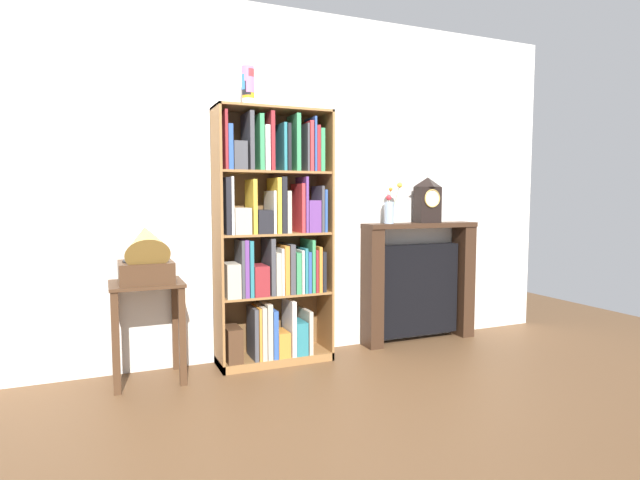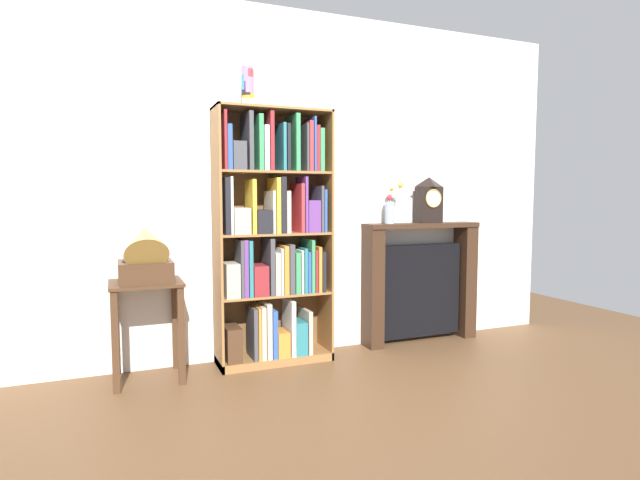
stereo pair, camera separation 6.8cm
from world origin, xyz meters
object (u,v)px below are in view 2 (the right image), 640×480
(fireplace_mantel, at_px, (420,283))
(mantel_clock, at_px, (429,200))
(bookshelf, at_px, (272,246))
(side_table_left, at_px, (147,310))
(cup_stack, at_px, (248,87))
(gramophone, at_px, (146,255))
(flower_vase, at_px, (390,209))

(fireplace_mantel, bearing_deg, mantel_clock, -16.76)
(bookshelf, relative_size, side_table_left, 2.79)
(cup_stack, height_order, mantel_clock, cup_stack)
(gramophone, bearing_deg, bookshelf, 5.90)
(side_table_left, height_order, fireplace_mantel, fireplace_mantel)
(side_table_left, bearing_deg, gramophone, -90.00)
(fireplace_mantel, xyz_separation_m, mantel_clock, (0.07, -0.02, 0.72))
(gramophone, distance_m, flower_vase, 1.97)
(cup_stack, distance_m, side_table_left, 1.71)
(cup_stack, relative_size, mantel_clock, 0.73)
(gramophone, height_order, mantel_clock, mantel_clock)
(cup_stack, height_order, flower_vase, cup_stack)
(flower_vase, bearing_deg, side_table_left, -177.05)
(gramophone, bearing_deg, cup_stack, 7.55)
(fireplace_mantel, distance_m, flower_vase, 0.72)
(bookshelf, distance_m, fireplace_mantel, 1.41)
(flower_vase, bearing_deg, bookshelf, -176.64)
(bookshelf, height_order, side_table_left, bookshelf)
(bookshelf, bearing_deg, side_table_left, -177.54)
(side_table_left, height_order, mantel_clock, mantel_clock)
(cup_stack, bearing_deg, mantel_clock, 2.09)
(side_table_left, relative_size, fireplace_mantel, 0.65)
(cup_stack, bearing_deg, fireplace_mantel, 2.93)
(side_table_left, bearing_deg, flower_vase, 2.95)
(mantel_clock, bearing_deg, gramophone, -176.18)
(bookshelf, relative_size, mantel_clock, 4.85)
(gramophone, bearing_deg, fireplace_mantel, 4.43)
(bookshelf, distance_m, gramophone, 0.91)
(gramophone, bearing_deg, mantel_clock, 3.82)
(cup_stack, xyz_separation_m, flower_vase, (1.21, 0.06, -0.88))
(flower_vase, bearing_deg, mantel_clock, 0.04)
(bookshelf, relative_size, gramophone, 3.96)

